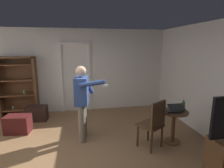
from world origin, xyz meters
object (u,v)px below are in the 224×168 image
object	(u,v)px
suitcase_dark	(37,113)
suitcase_small	(18,124)
bookshelf	(18,85)
person_blue_shirt	(82,98)
side_table	(174,122)
wooden_chair	(153,123)
bottle_on_table	(183,107)
laptop	(174,109)

from	to	relation	value
suitcase_dark	suitcase_small	distance (m)	0.72
bookshelf	person_blue_shirt	bearing A→B (deg)	-44.23
side_table	wooden_chair	xyz separation A→B (m)	(-0.51, -0.14, 0.08)
side_table	person_blue_shirt	world-z (taller)	person_blue_shirt
bookshelf	side_table	bearing A→B (deg)	-31.40
bottle_on_table	suitcase_dark	xyz separation A→B (m)	(-3.20, 1.82, -0.60)
bookshelf	person_blue_shirt	xyz separation A→B (m)	(1.76, -1.71, -0.00)
laptop	wooden_chair	bearing A→B (deg)	-168.97
laptop	wooden_chair	world-z (taller)	wooden_chair
bottle_on_table	wooden_chair	bearing A→B (deg)	-175.05
bottle_on_table	wooden_chair	world-z (taller)	wooden_chair
side_table	bottle_on_table	world-z (taller)	bottle_on_table
laptop	suitcase_dark	world-z (taller)	laptop
bookshelf	suitcase_dark	distance (m)	1.01
side_table	laptop	world-z (taller)	laptop
bookshelf	side_table	xyz separation A→B (m)	(3.60, -2.20, -0.47)
laptop	person_blue_shirt	xyz separation A→B (m)	(-1.82, 0.53, 0.18)
bottle_on_table	suitcase_dark	size ratio (longest dim) A/B	0.47
bottle_on_table	suitcase_dark	bearing A→B (deg)	150.36
bottle_on_table	suitcase_small	size ratio (longest dim) A/B	0.46
person_blue_shirt	suitcase_small	size ratio (longest dim) A/B	2.92
laptop	suitcase_small	bearing A→B (deg)	161.25
bottle_on_table	wooden_chair	distance (m)	0.70
suitcase_small	person_blue_shirt	bearing A→B (deg)	-13.48
side_table	bottle_on_table	size ratio (longest dim) A/B	2.79
laptop	bottle_on_table	xyz separation A→B (m)	(0.17, -0.04, 0.05)
suitcase_small	suitcase_dark	bearing A→B (deg)	74.29
person_blue_shirt	suitcase_small	bearing A→B (deg)	158.48
wooden_chair	person_blue_shirt	size ratio (longest dim) A/B	0.61
person_blue_shirt	side_table	bearing A→B (deg)	-14.88
bookshelf	suitcase_small	world-z (taller)	bookshelf
bookshelf	suitcase_dark	bearing A→B (deg)	-40.26
side_table	suitcase_small	bearing A→B (deg)	162.08
person_blue_shirt	suitcase_dark	world-z (taller)	person_blue_shirt
wooden_chair	suitcase_dark	size ratio (longest dim) A/B	1.84
bookshelf	laptop	distance (m)	4.22
bottle_on_table	person_blue_shirt	size ratio (longest dim) A/B	0.16
person_blue_shirt	suitcase_small	distance (m)	1.77
side_table	bottle_on_table	distance (m)	0.38
laptop	person_blue_shirt	size ratio (longest dim) A/B	0.21
bookshelf	laptop	size ratio (longest dim) A/B	5.14
side_table	suitcase_dark	bearing A→B (deg)	150.37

